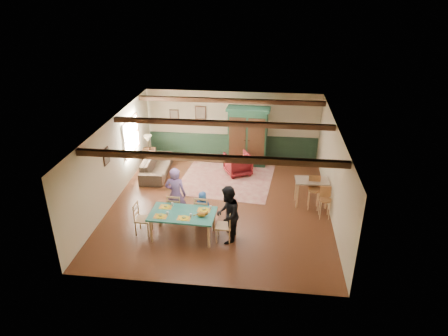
# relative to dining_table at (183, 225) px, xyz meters

# --- Properties ---
(floor) EXTENTS (8.00, 8.00, 0.00)m
(floor) POSITION_rel_dining_table_xyz_m (0.82, 2.03, -0.38)
(floor) COLOR #482214
(floor) RESTS_ON ground
(wall_back) EXTENTS (7.00, 0.02, 2.70)m
(wall_back) POSITION_rel_dining_table_xyz_m (0.82, 6.03, 0.97)
(wall_back) COLOR beige
(wall_back) RESTS_ON floor
(wall_left) EXTENTS (0.02, 8.00, 2.70)m
(wall_left) POSITION_rel_dining_table_xyz_m (-2.68, 2.03, 0.97)
(wall_left) COLOR beige
(wall_left) RESTS_ON floor
(wall_right) EXTENTS (0.02, 8.00, 2.70)m
(wall_right) POSITION_rel_dining_table_xyz_m (4.32, 2.03, 0.97)
(wall_right) COLOR beige
(wall_right) RESTS_ON floor
(ceiling) EXTENTS (7.00, 8.00, 0.02)m
(ceiling) POSITION_rel_dining_table_xyz_m (0.82, 2.03, 2.32)
(ceiling) COLOR white
(ceiling) RESTS_ON wall_back
(wainscot_back) EXTENTS (6.95, 0.03, 0.90)m
(wainscot_back) POSITION_rel_dining_table_xyz_m (0.82, 6.01, 0.07)
(wainscot_back) COLOR #1E3826
(wainscot_back) RESTS_ON floor
(ceiling_beam_front) EXTENTS (6.95, 0.16, 0.16)m
(ceiling_beam_front) POSITION_rel_dining_table_xyz_m (0.82, -0.27, 2.23)
(ceiling_beam_front) COLOR black
(ceiling_beam_front) RESTS_ON ceiling
(ceiling_beam_mid) EXTENTS (6.95, 0.16, 0.16)m
(ceiling_beam_mid) POSITION_rel_dining_table_xyz_m (0.82, 2.43, 2.23)
(ceiling_beam_mid) COLOR black
(ceiling_beam_mid) RESTS_ON ceiling
(ceiling_beam_back) EXTENTS (6.95, 0.16, 0.16)m
(ceiling_beam_back) POSITION_rel_dining_table_xyz_m (0.82, 5.03, 2.23)
(ceiling_beam_back) COLOR black
(ceiling_beam_back) RESTS_ON ceiling
(window_left) EXTENTS (0.06, 1.60, 1.30)m
(window_left) POSITION_rel_dining_table_xyz_m (-2.65, 3.73, 1.17)
(window_left) COLOR white
(window_left) RESTS_ON wall_left
(picture_left_wall) EXTENTS (0.04, 0.42, 0.52)m
(picture_left_wall) POSITION_rel_dining_table_xyz_m (-2.65, 1.43, 1.37)
(picture_left_wall) COLOR gray
(picture_left_wall) RESTS_ON wall_left
(picture_back_a) EXTENTS (0.45, 0.04, 0.55)m
(picture_back_a) POSITION_rel_dining_table_xyz_m (-0.48, 6.00, 1.42)
(picture_back_a) COLOR gray
(picture_back_a) RESTS_ON wall_back
(picture_back_b) EXTENTS (0.38, 0.04, 0.48)m
(picture_back_b) POSITION_rel_dining_table_xyz_m (-1.58, 6.00, 1.27)
(picture_back_b) COLOR gray
(picture_back_b) RESTS_ON wall_back
(dining_table) EXTENTS (1.86, 1.08, 0.76)m
(dining_table) POSITION_rel_dining_table_xyz_m (0.00, 0.00, 0.00)
(dining_table) COLOR #216A5D
(dining_table) RESTS_ON floor
(dining_chair_far_left) EXTENTS (0.44, 0.46, 0.97)m
(dining_chair_far_left) POSITION_rel_dining_table_xyz_m (-0.38, 0.75, 0.10)
(dining_chair_far_left) COLOR tan
(dining_chair_far_left) RESTS_ON floor
(dining_chair_far_right) EXTENTS (0.44, 0.46, 0.97)m
(dining_chair_far_right) POSITION_rel_dining_table_xyz_m (0.43, 0.72, 0.10)
(dining_chair_far_right) COLOR tan
(dining_chair_far_right) RESTS_ON floor
(dining_chair_end_left) EXTENTS (0.46, 0.44, 0.97)m
(dining_chair_end_left) POSITION_rel_dining_table_xyz_m (-1.17, 0.04, 0.10)
(dining_chair_end_left) COLOR tan
(dining_chair_end_left) RESTS_ON floor
(dining_chair_end_right) EXTENTS (0.46, 0.44, 0.97)m
(dining_chair_end_right) POSITION_rel_dining_table_xyz_m (1.17, -0.04, 0.10)
(dining_chair_end_right) COLOR tan
(dining_chair_end_right) RESTS_ON floor
(person_man) EXTENTS (0.65, 0.44, 1.75)m
(person_man) POSITION_rel_dining_table_xyz_m (-0.38, 0.83, 0.50)
(person_man) COLOR #7A5A9A
(person_man) RESTS_ON floor
(person_woman) EXTENTS (0.66, 0.84, 1.68)m
(person_woman) POSITION_rel_dining_table_xyz_m (1.27, -0.04, 0.46)
(person_woman) COLOR black
(person_woman) RESTS_ON floor
(person_child) EXTENTS (0.51, 0.34, 1.02)m
(person_child) POSITION_rel_dining_table_xyz_m (0.44, 0.80, 0.13)
(person_child) COLOR #27559C
(person_child) RESTS_ON floor
(cat) EXTENTS (0.37, 0.16, 0.18)m
(cat) POSITION_rel_dining_table_xyz_m (0.56, -0.12, 0.47)
(cat) COLOR #BE6F21
(cat) RESTS_ON dining_table
(place_setting_near_left) EXTENTS (0.42, 0.32, 0.11)m
(place_setting_near_left) POSITION_rel_dining_table_xyz_m (-0.57, -0.23, 0.44)
(place_setting_near_left) COLOR yellow
(place_setting_near_left) RESTS_ON dining_table
(place_setting_near_center) EXTENTS (0.42, 0.32, 0.11)m
(place_setting_near_center) POSITION_rel_dining_table_xyz_m (0.09, -0.26, 0.44)
(place_setting_near_center) COLOR yellow
(place_setting_near_center) RESTS_ON dining_table
(place_setting_far_left) EXTENTS (0.42, 0.32, 0.11)m
(place_setting_far_left) POSITION_rel_dining_table_xyz_m (-0.55, 0.27, 0.44)
(place_setting_far_left) COLOR yellow
(place_setting_far_left) RESTS_ON dining_table
(place_setting_far_right) EXTENTS (0.42, 0.32, 0.11)m
(place_setting_far_right) POSITION_rel_dining_table_xyz_m (0.57, 0.23, 0.44)
(place_setting_far_right) COLOR yellow
(place_setting_far_right) RESTS_ON dining_table
(area_rug) EXTENTS (3.64, 4.18, 0.01)m
(area_rug) POSITION_rel_dining_table_xyz_m (0.87, 4.10, -0.38)
(area_rug) COLOR beige
(area_rug) RESTS_ON floor
(armoire) EXTENTS (1.68, 0.76, 2.32)m
(armoire) POSITION_rel_dining_table_xyz_m (1.49, 5.19, 0.78)
(armoire) COLOR #143221
(armoire) RESTS_ON floor
(armchair) EXTENTS (1.18, 1.19, 0.82)m
(armchair) POSITION_rel_dining_table_xyz_m (1.20, 4.24, 0.03)
(armchair) COLOR #4A0E15
(armchair) RESTS_ON floor
(sofa) EXTENTS (1.02, 2.29, 0.65)m
(sofa) POSITION_rel_dining_table_xyz_m (-1.85, 3.90, -0.05)
(sofa) COLOR #44372A
(sofa) RESTS_ON floor
(end_table) EXTENTS (0.58, 0.58, 0.64)m
(end_table) POSITION_rel_dining_table_xyz_m (-2.35, 4.66, -0.06)
(end_table) COLOR black
(end_table) RESTS_ON floor
(table_lamp) EXTENTS (0.37, 0.37, 0.59)m
(table_lamp) POSITION_rel_dining_table_xyz_m (-2.35, 4.66, 0.55)
(table_lamp) COLOR #D0BB87
(table_lamp) RESTS_ON end_table
(counter_table) EXTENTS (1.09, 0.67, 0.89)m
(counter_table) POSITION_rel_dining_table_xyz_m (3.74, 2.25, 0.06)
(counter_table) COLOR #BEAB94
(counter_table) RESTS_ON floor
(bar_stool_left) EXTENTS (0.40, 0.44, 1.09)m
(bar_stool_left) POSITION_rel_dining_table_xyz_m (3.80, 2.00, 0.16)
(bar_stool_left) COLOR #A66E40
(bar_stool_left) RESTS_ON floor
(bar_stool_right) EXTENTS (0.36, 0.39, 1.00)m
(bar_stool_right) POSITION_rel_dining_table_xyz_m (4.10, 1.49, 0.12)
(bar_stool_right) COLOR #A66E40
(bar_stool_right) RESTS_ON floor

